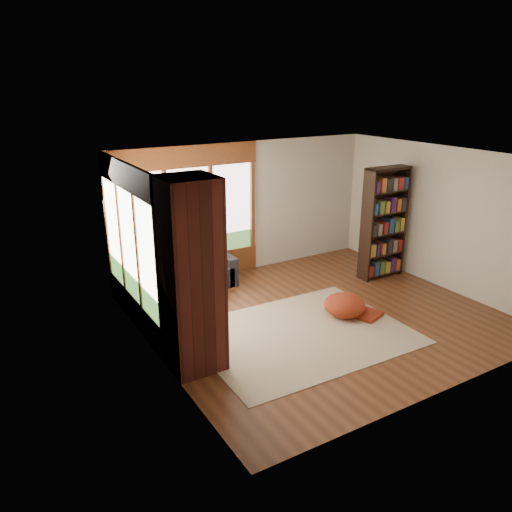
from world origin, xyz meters
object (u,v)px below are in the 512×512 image
bookshelf (384,223)px  dog_tan (189,256)px  area_rug (301,334)px  pouf (345,305)px  sectional_sofa (170,288)px  brick_chimney (191,277)px  dog_brindle (152,275)px

bookshelf → dog_tan: (-3.72, 0.87, -0.27)m
area_rug → pouf: bearing=9.8°
sectional_sofa → brick_chimney: bearing=-101.4°
area_rug → dog_brindle: 2.52m
bookshelf → dog_tan: 3.83m
sectional_sofa → pouf: bearing=-38.5°
sectional_sofa → dog_tan: (0.38, 0.01, 0.51)m
sectional_sofa → dog_brindle: (-0.44, -0.44, 0.47)m
pouf → brick_chimney: bearing=-177.0°
sectional_sofa → dog_tan: bearing=2.0°
dog_tan → dog_brindle: dog_tan is taller
pouf → dog_brindle: (-2.75, 1.47, 0.58)m
dog_tan → brick_chimney: bearing=-139.8°
bookshelf → dog_brindle: 4.56m
area_rug → bookshelf: 3.21m
brick_chimney → bookshelf: 4.70m
pouf → dog_brindle: size_ratio=0.71×
bookshelf → dog_brindle: size_ratio=2.23×
pouf → sectional_sofa: bearing=140.5°
brick_chimney → dog_tan: bearing=68.2°
bookshelf → pouf: size_ratio=3.16×
brick_chimney → dog_brindle: brick_chimney is taller
sectional_sofa → area_rug: bearing=-56.6°
area_rug → sectional_sofa: bearing=122.5°
dog_tan → dog_brindle: 0.93m
dog_brindle → pouf: bearing=-149.6°
brick_chimney → dog_tan: (0.82, 2.05, -0.48)m
brick_chimney → bookshelf: brick_chimney is taller
dog_tan → pouf: bearing=-72.6°
sectional_sofa → pouf: (2.31, -1.90, -0.11)m
pouf → dog_tan: 2.79m
bookshelf → dog_brindle: (-4.53, 0.43, -0.31)m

